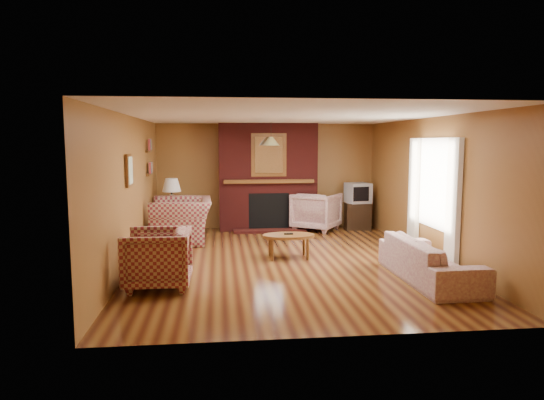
{
  "coord_description": "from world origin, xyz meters",
  "views": [
    {
      "loc": [
        -1.09,
        -7.9,
        1.98
      ],
      "look_at": [
        -0.17,
        0.6,
        0.96
      ],
      "focal_mm": 32.0,
      "sensor_mm": 36.0,
      "label": 1
    }
  ],
  "objects": [
    {
      "name": "side_table",
      "position": [
        -2.1,
        2.45,
        0.28
      ],
      "size": [
        0.43,
        0.43,
        0.57
      ],
      "primitive_type": "cube",
      "rotation": [
        0.0,
        0.0,
        0.02
      ],
      "color": "brown",
      "rests_on": "floor"
    },
    {
      "name": "wall_front",
      "position": [
        0.0,
        -3.25,
        1.2
      ],
      "size": [
        6.5,
        0.0,
        6.5
      ],
      "primitive_type": "plane",
      "rotation": [
        -1.57,
        0.0,
        0.0
      ],
      "color": "olive",
      "rests_on": "floor"
    },
    {
      "name": "plaid_loveseat",
      "position": [
        -1.85,
        1.76,
        0.44
      ],
      "size": [
        1.23,
        1.39,
        0.87
      ],
      "primitive_type": "imported",
      "rotation": [
        0.0,
        0.0,
        -1.53
      ],
      "color": "maroon",
      "rests_on": "floor"
    },
    {
      "name": "botanical_print",
      "position": [
        -2.47,
        -0.3,
        1.55
      ],
      "size": [
        0.05,
        0.4,
        0.5
      ],
      "color": "brown",
      "rests_on": "wall_left"
    },
    {
      "name": "ceiling",
      "position": [
        0.0,
        0.0,
        2.4
      ],
      "size": [
        6.5,
        6.5,
        0.0
      ],
      "primitive_type": "plane",
      "rotation": [
        3.14,
        0.0,
        0.0
      ],
      "color": "white",
      "rests_on": "wall_back"
    },
    {
      "name": "coffee_table",
      "position": [
        0.07,
        0.17,
        0.36
      ],
      "size": [
        0.9,
        0.56,
        0.43
      ],
      "color": "brown",
      "rests_on": "floor"
    },
    {
      "name": "table_lamp",
      "position": [
        -2.1,
        2.45,
        0.93
      ],
      "size": [
        0.4,
        0.4,
        0.66
      ],
      "color": "white",
      "rests_on": "side_table"
    },
    {
      "name": "window_right",
      "position": [
        2.45,
        -0.2,
        1.13
      ],
      "size": [
        0.1,
        1.85,
        2.0
      ],
      "color": "beige",
      "rests_on": "wall_right"
    },
    {
      "name": "wall_right",
      "position": [
        2.5,
        0.0,
        1.2
      ],
      "size": [
        0.0,
        6.5,
        6.5
      ],
      "primitive_type": "plane",
      "rotation": [
        1.57,
        0.0,
        -1.57
      ],
      "color": "olive",
      "rests_on": "floor"
    },
    {
      "name": "plaid_armchair",
      "position": [
        -1.95,
        -1.31,
        0.4
      ],
      "size": [
        0.9,
        0.87,
        0.81
      ],
      "primitive_type": "imported",
      "rotation": [
        0.0,
        0.0,
        -1.58
      ],
      "color": "maroon",
      "rests_on": "floor"
    },
    {
      "name": "wall_left",
      "position": [
        -2.5,
        0.0,
        1.2
      ],
      "size": [
        0.0,
        6.5,
        6.5
      ],
      "primitive_type": "plane",
      "rotation": [
        1.57,
        0.0,
        1.57
      ],
      "color": "olive",
      "rests_on": "floor"
    },
    {
      "name": "floor",
      "position": [
        0.0,
        0.0,
        0.0
      ],
      "size": [
        6.5,
        6.5,
        0.0
      ],
      "primitive_type": "plane",
      "color": "#441D0E",
      "rests_on": "ground"
    },
    {
      "name": "bookshelf",
      "position": [
        -2.44,
        1.9,
        1.67
      ],
      "size": [
        0.09,
        0.55,
        0.71
      ],
      "color": "brown",
      "rests_on": "wall_left"
    },
    {
      "name": "floral_armchair",
      "position": [
        1.08,
        2.75,
        0.43
      ],
      "size": [
        1.29,
        1.29,
        0.85
      ],
      "primitive_type": "imported",
      "rotation": [
        0.0,
        0.0,
        2.53
      ],
      "color": "beige",
      "rests_on": "floor"
    },
    {
      "name": "tv_stand",
      "position": [
        2.05,
        2.8,
        0.3
      ],
      "size": [
        0.6,
        0.55,
        0.6
      ],
      "primitive_type": "cube",
      "rotation": [
        0.0,
        0.0,
        -0.1
      ],
      "color": "black",
      "rests_on": "floor"
    },
    {
      "name": "wall_back",
      "position": [
        0.0,
        3.25,
        1.2
      ],
      "size": [
        6.5,
        0.0,
        6.5
      ],
      "primitive_type": "plane",
      "rotation": [
        1.57,
        0.0,
        0.0
      ],
      "color": "olive",
      "rests_on": "floor"
    },
    {
      "name": "crt_tv",
      "position": [
        2.05,
        2.79,
        0.83
      ],
      "size": [
        0.57,
        0.57,
        0.46
      ],
      "color": "#A6A9AE",
      "rests_on": "tv_stand"
    },
    {
      "name": "floral_sofa",
      "position": [
        1.9,
        -1.38,
        0.3
      ],
      "size": [
        0.83,
        2.05,
        0.59
      ],
      "primitive_type": "imported",
      "rotation": [
        0.0,
        0.0,
        1.59
      ],
      "color": "beige",
      "rests_on": "floor"
    },
    {
      "name": "fireplace",
      "position": [
        0.0,
        2.98,
        1.18
      ],
      "size": [
        2.2,
        0.82,
        2.4
      ],
      "color": "#4C1310",
      "rests_on": "floor"
    },
    {
      "name": "pendant_light",
      "position": [
        0.0,
        2.3,
        2.0
      ],
      "size": [
        0.36,
        0.36,
        0.48
      ],
      "color": "black",
      "rests_on": "ceiling"
    }
  ]
}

